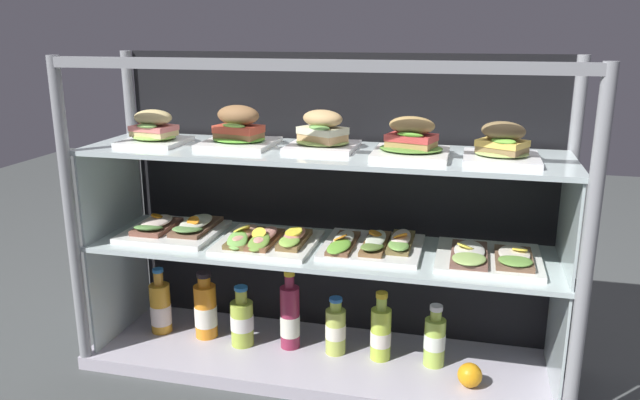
% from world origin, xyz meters
% --- Properties ---
extents(ground_plane, '(6.00, 6.00, 0.02)m').
position_xyz_m(ground_plane, '(0.00, 0.00, -0.01)').
color(ground_plane, '#434746').
rests_on(ground_plane, ground).
extents(case_base_deck, '(1.42, 0.40, 0.04)m').
position_xyz_m(case_base_deck, '(0.00, 0.00, 0.02)').
color(case_base_deck, '#B9B2C1').
rests_on(case_base_deck, ground).
extents(case_frame, '(1.42, 0.40, 0.94)m').
position_xyz_m(case_frame, '(0.00, 0.11, 0.51)').
color(case_frame, gray).
rests_on(case_frame, ground).
extents(riser_lower_tier, '(1.35, 0.33, 0.33)m').
position_xyz_m(riser_lower_tier, '(0.00, 0.00, 0.21)').
color(riser_lower_tier, silver).
rests_on(riser_lower_tier, case_base_deck).
extents(shelf_lower_glass, '(1.37, 0.35, 0.01)m').
position_xyz_m(shelf_lower_glass, '(0.00, 0.00, 0.38)').
color(shelf_lower_glass, silver).
rests_on(shelf_lower_glass, riser_lower_tier).
extents(riser_upper_tier, '(1.35, 0.33, 0.27)m').
position_xyz_m(riser_upper_tier, '(0.00, 0.00, 0.52)').
color(riser_upper_tier, silver).
rests_on(riser_upper_tier, shelf_lower_glass).
extents(shelf_upper_glass, '(1.37, 0.35, 0.01)m').
position_xyz_m(shelf_upper_glass, '(0.00, 0.00, 0.67)').
color(shelf_upper_glass, silver).
rests_on(shelf_upper_glass, riser_upper_tier).
extents(plated_roll_sandwich_left_of_center, '(0.18, 0.18, 0.10)m').
position_xyz_m(plated_roll_sandwich_left_of_center, '(-0.50, -0.01, 0.72)').
color(plated_roll_sandwich_left_of_center, white).
rests_on(plated_roll_sandwich_left_of_center, shelf_upper_glass).
extents(plated_roll_sandwich_far_left, '(0.20, 0.20, 0.12)m').
position_xyz_m(plated_roll_sandwich_far_left, '(-0.25, 0.02, 0.72)').
color(plated_roll_sandwich_far_left, white).
rests_on(plated_roll_sandwich_far_left, shelf_upper_glass).
extents(plated_roll_sandwich_far_right, '(0.19, 0.19, 0.11)m').
position_xyz_m(plated_roll_sandwich_far_right, '(-0.00, 0.03, 0.72)').
color(plated_roll_sandwich_far_right, white).
rests_on(plated_roll_sandwich_far_right, shelf_upper_glass).
extents(plated_roll_sandwich_center, '(0.20, 0.20, 0.11)m').
position_xyz_m(plated_roll_sandwich_center, '(0.26, -0.03, 0.71)').
color(plated_roll_sandwich_center, white).
rests_on(plated_roll_sandwich_center, shelf_upper_glass).
extents(plated_roll_sandwich_mid_right, '(0.19, 0.19, 0.10)m').
position_xyz_m(plated_roll_sandwich_mid_right, '(0.49, -0.02, 0.71)').
color(plated_roll_sandwich_mid_right, white).
rests_on(plated_roll_sandwich_mid_right, shelf_upper_glass).
extents(open_sandwich_tray_mid_left, '(0.28, 0.26, 0.06)m').
position_xyz_m(open_sandwich_tray_mid_left, '(-0.47, 0.01, 0.41)').
color(open_sandwich_tray_mid_left, white).
rests_on(open_sandwich_tray_mid_left, shelf_lower_glass).
extents(open_sandwich_tray_near_left_corner, '(0.28, 0.26, 0.06)m').
position_xyz_m(open_sandwich_tray_near_left_corner, '(-0.15, -0.02, 0.41)').
color(open_sandwich_tray_near_left_corner, white).
rests_on(open_sandwich_tray_near_left_corner, shelf_lower_glass).
extents(open_sandwich_tray_center, '(0.28, 0.27, 0.06)m').
position_xyz_m(open_sandwich_tray_center, '(0.15, 0.01, 0.41)').
color(open_sandwich_tray_center, white).
rests_on(open_sandwich_tray_center, shelf_lower_glass).
extents(open_sandwich_tray_near_right_corner, '(0.28, 0.27, 0.05)m').
position_xyz_m(open_sandwich_tray_near_right_corner, '(0.48, -0.01, 0.41)').
color(open_sandwich_tray_near_right_corner, white).
rests_on(open_sandwich_tray_near_right_corner, shelf_lower_glass).
extents(juice_bottle_front_fourth, '(0.07, 0.07, 0.22)m').
position_xyz_m(juice_bottle_front_fourth, '(-0.54, 0.02, 0.12)').
color(juice_bottle_front_fourth, gold).
rests_on(juice_bottle_front_fourth, case_base_deck).
extents(juice_bottle_back_left, '(0.07, 0.07, 0.22)m').
position_xyz_m(juice_bottle_back_left, '(-0.39, 0.02, 0.13)').
color(juice_bottle_back_left, orange).
rests_on(juice_bottle_back_left, case_base_deck).
extents(juice_bottle_tucked_behind, '(0.07, 0.07, 0.20)m').
position_xyz_m(juice_bottle_tucked_behind, '(-0.25, -0.00, 0.12)').
color(juice_bottle_tucked_behind, '#AEC643').
rests_on(juice_bottle_tucked_behind, case_base_deck).
extents(juice_bottle_front_middle, '(0.06, 0.06, 0.25)m').
position_xyz_m(juice_bottle_front_middle, '(-0.10, 0.02, 0.14)').
color(juice_bottle_front_middle, maroon).
rests_on(juice_bottle_front_middle, case_base_deck).
extents(juice_bottle_front_second, '(0.06, 0.06, 0.18)m').
position_xyz_m(juice_bottle_front_second, '(0.04, 0.02, 0.12)').
color(juice_bottle_front_second, '#BECE56').
rests_on(juice_bottle_front_second, case_base_deck).
extents(juice_bottle_front_right_end, '(0.06, 0.06, 0.21)m').
position_xyz_m(juice_bottle_front_right_end, '(0.18, 0.02, 0.13)').
color(juice_bottle_front_right_end, '#BCD742').
rests_on(juice_bottle_front_right_end, case_base_deck).
extents(juice_bottle_back_right, '(0.06, 0.06, 0.19)m').
position_xyz_m(juice_bottle_back_right, '(0.34, 0.02, 0.12)').
color(juice_bottle_back_right, '#AFD250').
rests_on(juice_bottle_back_right, case_base_deck).
extents(orange_fruit_beside_bottles, '(0.07, 0.07, 0.07)m').
position_xyz_m(orange_fruit_beside_bottles, '(0.45, -0.07, 0.07)').
color(orange_fruit_beside_bottles, orange).
rests_on(orange_fruit_beside_bottles, case_base_deck).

